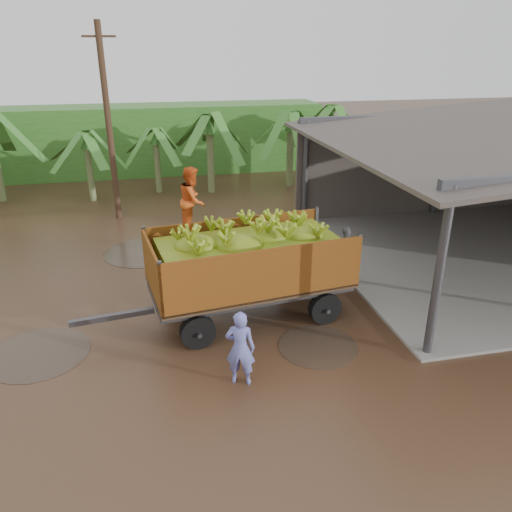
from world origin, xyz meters
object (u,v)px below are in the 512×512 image
Objects in this scene: banana_trailer at (248,262)px; utility_pole at (109,124)px; man_grey at (346,253)px; man_blue at (240,348)px.

banana_trailer is 9.98m from utility_pole.
utility_pole is at bearing -48.70° from man_grey.
man_grey is (3.30, 1.58, -0.68)m from banana_trailer.
utility_pole is at bearing 104.17° from banana_trailer.
man_blue is (-0.75, -2.77, -0.67)m from banana_trailer.
man_blue is 0.23× the size of utility_pole.
man_grey is at bearing -47.22° from utility_pole.
utility_pole reaches higher than banana_trailer.
utility_pole is (-6.90, 7.45, 2.93)m from man_grey.
utility_pole reaches higher than man_grey.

